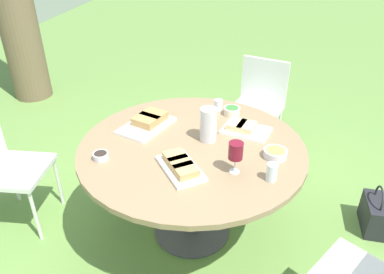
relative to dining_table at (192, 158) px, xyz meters
The scene contains 15 objects.
ground_plane 0.65m from the dining_table, ahead, with size 40.00×40.00×0.00m, color #668E42.
dining_table is the anchor object (origin of this frame).
chair_near_right 1.30m from the dining_table, 16.44° to the right, with size 0.53×0.54×0.89m.
chair_far_back 1.34m from the dining_table, 96.34° to the left, with size 0.48×0.47×0.89m.
water_pitcher 0.24m from the dining_table, 46.10° to the right, with size 0.12×0.11×0.23m.
wine_glass 0.45m from the dining_table, 128.07° to the right, with size 0.08×0.08×0.19m.
platter_bread_main 0.42m from the dining_table, 61.77° to the left, with size 0.45×0.36×0.07m.
platter_charcuterie 0.30m from the dining_table, behind, with size 0.38×0.35×0.06m.
platter_sandwich_side 0.41m from the dining_table, 51.42° to the right, with size 0.28×0.35×0.06m.
bowl_fries 0.54m from the dining_table, 92.97° to the right, with size 0.14×0.14×0.05m.
bowl_salad 0.53m from the dining_table, 22.22° to the right, with size 0.12×0.12×0.06m.
bowl_olives 0.58m from the dining_table, 118.26° to the left, with size 0.09×0.09×0.04m.
cup_water_near 0.56m from the dining_table, ahead, with size 0.06×0.06×0.08m.
cup_water_far 0.59m from the dining_table, 117.56° to the right, with size 0.06×0.06×0.10m.
handbag 1.43m from the dining_table, 76.37° to the right, with size 0.30×0.14×0.37m.
Camera 1 is at (-1.98, -0.43, 2.01)m, focal length 35.00 mm.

